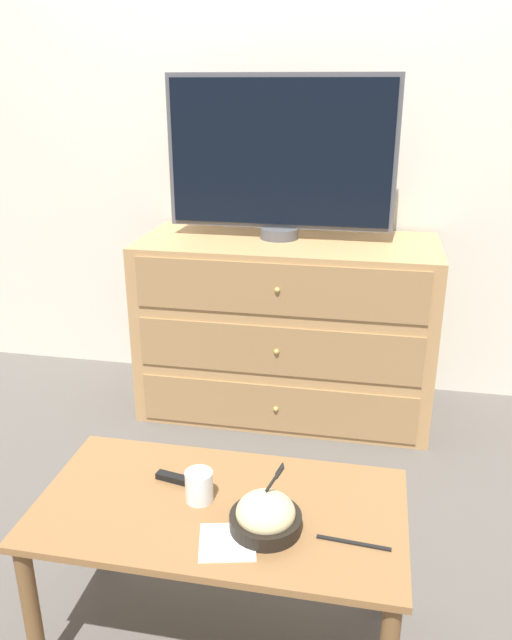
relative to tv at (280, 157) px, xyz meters
The scene contains 10 objects.
ground_plane 1.23m from the tv, 101.67° to the left, with size 12.00×12.00×0.00m, color #56514C.
wall_back 0.33m from the tv, 100.73° to the left, with size 12.00×0.05×2.60m.
dresser 0.78m from the tv, 40.35° to the right, with size 1.33×0.60×0.83m.
tv is the anchor object (origin of this frame).
coffee_table 1.64m from the tv, 87.04° to the right, with size 0.97×0.51×0.45m.
takeout_bowl 1.67m from the tv, 82.07° to the right, with size 0.18×0.18×0.17m.
drink_cup 1.58m from the tv, 89.37° to the right, with size 0.07×0.07×0.09m.
napkin 1.73m from the tv, 85.34° to the right, with size 0.16×0.16×0.00m.
knife 1.73m from the tv, 74.23° to the right, with size 0.18×0.02×0.01m.
remote_control 1.54m from the tv, 92.10° to the right, with size 0.16×0.06×0.02m.
Camera 1 is at (0.49, -3.02, 1.49)m, focal length 35.00 mm.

